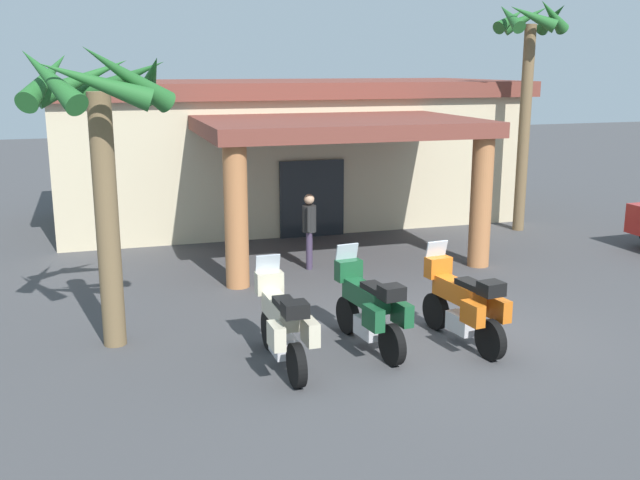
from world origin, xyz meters
TOP-DOWN VIEW (x-y plane):
  - ground_plane at (0.00, 0.00)m, footprint 80.00×80.00m
  - motel_building at (0.05, 10.82)m, footprint 13.83×10.72m
  - motorcycle_cream at (-3.15, -0.43)m, footprint 0.70×2.21m
  - motorcycle_green at (-1.58, -0.13)m, footprint 0.76×2.21m
  - motorcycle_orange at (-0.01, -0.42)m, footprint 0.77×2.21m
  - pedestrian at (-1.05, 4.94)m, footprint 0.32×0.50m
  - palm_tree_near_portico at (5.85, 7.01)m, footprint 1.87×2.04m
  - palm_tree_roadside at (-5.60, 1.38)m, footprint 2.49×2.54m

SIDE VIEW (x-z plane):
  - ground_plane at x=0.00m, z-range 0.00..0.00m
  - motorcycle_cream at x=-3.15m, z-range -0.11..1.50m
  - motorcycle_green at x=-1.58m, z-range -0.11..1.50m
  - motorcycle_orange at x=-0.01m, z-range -0.11..1.50m
  - pedestrian at x=-1.05m, z-range 0.14..1.89m
  - motel_building at x=0.05m, z-range 0.05..4.19m
  - palm_tree_roadside at x=-5.60m, z-range 1.23..6.24m
  - palm_tree_near_portico at x=5.85m, z-range 1.57..7.93m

